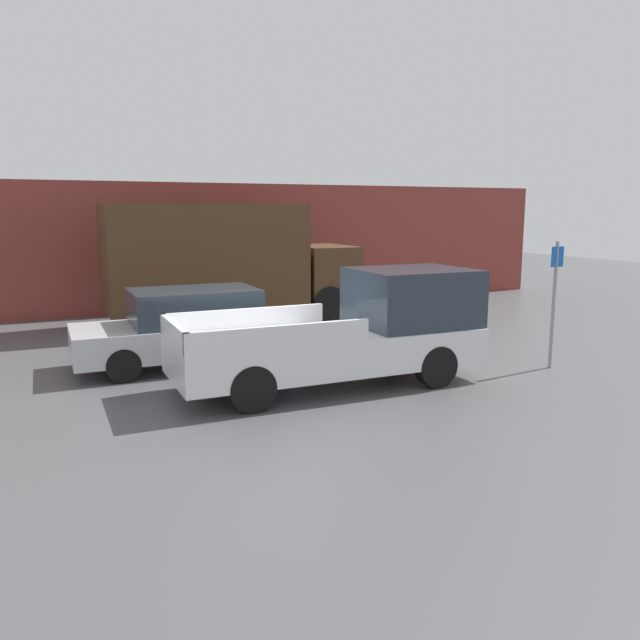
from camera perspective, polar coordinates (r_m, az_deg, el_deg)
The scene contains 6 objects.
ground_plane at distance 11.68m, azimuth -4.80°, elevation -5.70°, with size 60.00×60.00×0.00m, color #4C4C4F.
building_wall at distance 20.07m, azimuth -13.54°, elevation 6.43°, with size 28.00×0.15×4.01m.
pickup_truck at distance 11.44m, azimuth 3.27°, elevation -1.04°, with size 5.60×2.00×2.07m.
car at distance 13.09m, azimuth -11.74°, elevation -0.64°, with size 4.56×1.92×1.57m.
delivery_truck at distance 17.73m, azimuth -8.93°, elevation 5.46°, with size 7.01×2.53×3.33m.
parking_sign at distance 13.27m, azimuth 20.62°, elevation 1.91°, with size 0.30×0.07×2.55m.
Camera 1 is at (-3.68, -10.63, 3.15)m, focal length 35.00 mm.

